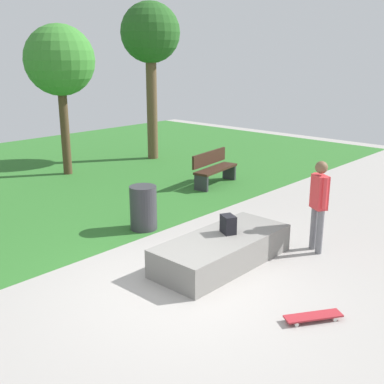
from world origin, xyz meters
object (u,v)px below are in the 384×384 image
(skater_performing_trick, at_px, (319,200))
(tree_tall_oak, at_px, (60,62))
(skateboard_by_ledge, at_px, (313,316))
(tree_slender_maple, at_px, (150,37))
(backpack_on_ledge, at_px, (228,224))
(park_bench_by_oak, at_px, (214,167))
(trash_bin, at_px, (143,208))
(concrete_ledge, at_px, (222,250))

(skater_performing_trick, height_order, tree_tall_oak, tree_tall_oak)
(skateboard_by_ledge, height_order, tree_slender_maple, tree_slender_maple)
(backpack_on_ledge, distance_m, park_bench_by_oak, 4.96)
(skateboard_by_ledge, xyz_separation_m, tree_slender_maple, (5.65, 9.27, 3.94))
(skater_performing_trick, relative_size, tree_tall_oak, 0.39)
(tree_slender_maple, relative_size, trash_bin, 5.62)
(skater_performing_trick, xyz_separation_m, skateboard_by_ledge, (-2.16, -1.15, -0.91))
(skater_performing_trick, xyz_separation_m, tree_tall_oak, (0.23, 8.36, 2.28))
(tree_slender_maple, height_order, trash_bin, tree_slender_maple)
(skater_performing_trick, distance_m, park_bench_by_oak, 4.92)
(skateboard_by_ledge, bearing_deg, skater_performing_trick, 28.02)
(backpack_on_ledge, relative_size, tree_tall_oak, 0.07)
(backpack_on_ledge, relative_size, tree_slender_maple, 0.06)
(park_bench_by_oak, distance_m, trash_bin, 3.81)
(concrete_ledge, bearing_deg, tree_tall_oak, 76.50)
(skateboard_by_ledge, relative_size, trash_bin, 0.85)
(skater_performing_trick, distance_m, tree_tall_oak, 8.67)
(backpack_on_ledge, height_order, tree_slender_maple, tree_slender_maple)
(concrete_ledge, relative_size, skater_performing_trick, 1.53)
(park_bench_by_oak, bearing_deg, trash_bin, -161.91)
(park_bench_by_oak, xyz_separation_m, tree_tall_oak, (-2.03, 4.02, 2.78))
(tree_tall_oak, bearing_deg, skater_performing_trick, -91.56)
(concrete_ledge, xyz_separation_m, park_bench_by_oak, (3.82, 3.42, 0.24))
(park_bench_by_oak, bearing_deg, backpack_on_ledge, -137.00)
(backpack_on_ledge, bearing_deg, trash_bin, -153.76)
(concrete_ledge, distance_m, park_bench_by_oak, 5.13)
(skater_performing_trick, bearing_deg, tree_tall_oak, 88.44)
(backpack_on_ledge, relative_size, skater_performing_trick, 0.19)
(concrete_ledge, distance_m, tree_tall_oak, 8.22)
(trash_bin, bearing_deg, concrete_ledge, -95.03)
(skater_performing_trick, relative_size, trash_bin, 1.84)
(concrete_ledge, relative_size, tree_tall_oak, 0.60)
(concrete_ledge, bearing_deg, skateboard_by_ledge, -106.15)
(skateboard_by_ledge, bearing_deg, concrete_ledge, 73.85)
(tree_slender_maple, bearing_deg, backpack_on_ledge, -124.15)
(backpack_on_ledge, height_order, skateboard_by_ledge, backpack_on_ledge)
(backpack_on_ledge, bearing_deg, park_bench_by_oak, 159.40)
(concrete_ledge, xyz_separation_m, backpack_on_ledge, (0.19, 0.04, 0.40))
(skateboard_by_ledge, xyz_separation_m, park_bench_by_oak, (4.42, 5.49, 0.42))
(skater_performing_trick, bearing_deg, concrete_ledge, 149.46)
(concrete_ledge, relative_size, skateboard_by_ledge, 3.31)
(skater_performing_trick, bearing_deg, trash_bin, 113.35)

